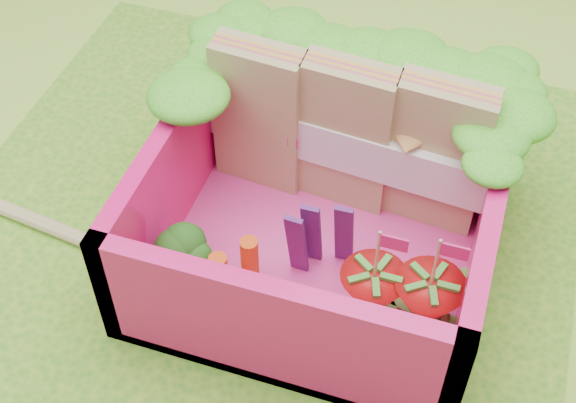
% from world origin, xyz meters
% --- Properties ---
extents(ground, '(14.00, 14.00, 0.00)m').
position_xyz_m(ground, '(0.00, 0.00, 0.00)').
color(ground, '#9ADE3E').
rests_on(ground, ground).
extents(placemat, '(2.60, 2.60, 0.03)m').
position_xyz_m(placemat, '(0.00, 0.00, 0.01)').
color(placemat, '#4E9C23').
rests_on(placemat, ground).
extents(bento_floor, '(1.30, 1.30, 0.05)m').
position_xyz_m(bento_floor, '(0.29, -0.07, 0.06)').
color(bento_floor, '#DF3990').
rests_on(bento_floor, placemat).
extents(bento_box, '(1.30, 1.30, 0.55)m').
position_xyz_m(bento_box, '(0.29, -0.07, 0.31)').
color(bento_box, '#EC136A').
rests_on(bento_box, placemat).
extents(lettuce_ruffle, '(1.43, 0.83, 0.11)m').
position_xyz_m(lettuce_ruffle, '(0.29, 0.41, 0.64)').
color(lettuce_ruffle, '#3D911A').
rests_on(lettuce_ruffle, bento_box).
extents(sandwich_stack, '(1.21, 0.28, 0.67)m').
position_xyz_m(sandwich_stack, '(0.30, 0.24, 0.41)').
color(sandwich_stack, tan).
rests_on(sandwich_stack, bento_floor).
extents(broccoli, '(0.31, 0.31, 0.25)m').
position_xyz_m(broccoli, '(-0.15, -0.41, 0.25)').
color(broccoli, '#5F8C43').
rests_on(broccoli, bento_floor).
extents(carrot_sticks, '(0.15, 0.18, 0.23)m').
position_xyz_m(carrot_sticks, '(0.04, -0.39, 0.20)').
color(carrot_sticks, '#DE5612').
rests_on(carrot_sticks, bento_floor).
extents(purple_wedges, '(0.23, 0.13, 0.38)m').
position_xyz_m(purple_wedges, '(0.31, -0.20, 0.27)').
color(purple_wedges, '#3D1750').
rests_on(purple_wedges, bento_floor).
extents(strawberry_left, '(0.25, 0.25, 0.49)m').
position_xyz_m(strawberry_left, '(0.56, -0.36, 0.21)').
color(strawberry_left, red).
rests_on(strawberry_left, bento_floor).
extents(strawberry_right, '(0.26, 0.26, 0.50)m').
position_xyz_m(strawberry_right, '(0.76, -0.34, 0.21)').
color(strawberry_right, red).
rests_on(strawberry_right, bento_floor).
extents(snap_peas, '(0.60, 0.49, 0.05)m').
position_xyz_m(snap_peas, '(0.70, -0.28, 0.11)').
color(snap_peas, green).
rests_on(snap_peas, bento_floor).
extents(chopsticks, '(2.08, 0.32, 0.05)m').
position_xyz_m(chopsticks, '(-1.01, -0.30, 0.05)').
color(chopsticks, tan).
rests_on(chopsticks, placemat).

